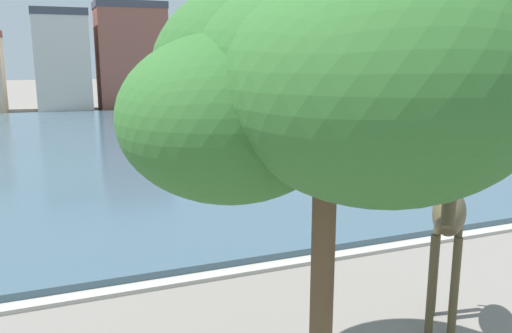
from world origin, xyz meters
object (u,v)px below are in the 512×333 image
object	(u,v)px
giraffe_statue	(449,219)
sailboat_red	(214,125)
shade_tree	(323,88)
sailboat_grey	(208,113)
sailboat_orange	(299,125)
sailboat_yellow	(314,154)

from	to	relation	value
giraffe_statue	sailboat_red	world-z (taller)	sailboat_red
sailboat_red	shade_tree	distance (m)	36.28
sailboat_grey	sailboat_orange	distance (m)	13.94
sailboat_yellow	sailboat_red	xyz separation A→B (m)	(-1.61, 14.66, 0.01)
giraffe_statue	sailboat_orange	world-z (taller)	sailboat_orange
sailboat_yellow	shade_tree	bearing A→B (deg)	-118.20
sailboat_grey	sailboat_yellow	distance (m)	25.53
giraffe_statue	shade_tree	xyz separation A→B (m)	(-4.22, -1.76, 3.05)
sailboat_orange	sailboat_yellow	bearing A→B (deg)	-112.71
giraffe_statue	sailboat_red	bearing A→B (deg)	81.51
giraffe_statue	sailboat_grey	distance (m)	44.53
sailboat_yellow	sailboat_orange	distance (m)	13.14
giraffe_statue	sailboat_grey	world-z (taller)	sailboat_grey
sailboat_red	sailboat_orange	size ratio (longest dim) A/B	1.30
giraffe_statue	sailboat_yellow	bearing A→B (deg)	70.36
shade_tree	sailboat_grey	bearing A→B (deg)	75.33
giraffe_statue	sailboat_yellow	size ratio (longest dim) A/B	0.68
sailboat_yellow	shade_tree	size ratio (longest dim) A/B	1.05
sailboat_yellow	shade_tree	world-z (taller)	sailboat_yellow
giraffe_statue	sailboat_orange	size ratio (longest dim) A/B	0.73
sailboat_orange	shade_tree	xyz separation A→B (m)	(-15.83, -32.18, 5.19)
giraffe_statue	shade_tree	distance (m)	5.50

